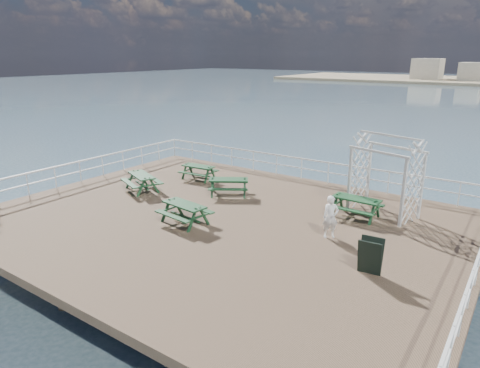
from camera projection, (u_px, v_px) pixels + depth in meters
name	position (u px, v px, depth m)	size (l,w,h in m)	color
ground	(221.00, 222.00, 16.78)	(18.00, 14.00, 0.30)	brown
railing	(255.00, 182.00, 18.54)	(17.77, 13.76, 1.10)	silver
picnic_table_a	(229.00, 183.00, 19.43)	(2.24, 2.14, 0.85)	#163D1D
picnic_table_b	(198.00, 169.00, 21.86)	(1.78, 1.49, 0.81)	#163D1D
picnic_table_c	(356.00, 203.00, 16.78)	(1.87, 1.52, 0.89)	#163D1D
picnic_table_d	(142.00, 179.00, 20.01)	(2.26, 2.07, 0.89)	#163D1D
picnic_table_e	(184.00, 209.00, 16.15)	(1.98, 1.67, 0.88)	#163D1D
trellis_arbor	(385.00, 180.00, 16.82)	(2.89, 2.06, 3.24)	silver
sandwich_board	(370.00, 257.00, 12.42)	(0.72, 0.56, 1.11)	black
person	(331.00, 217.00, 14.84)	(0.55, 0.36, 1.52)	white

